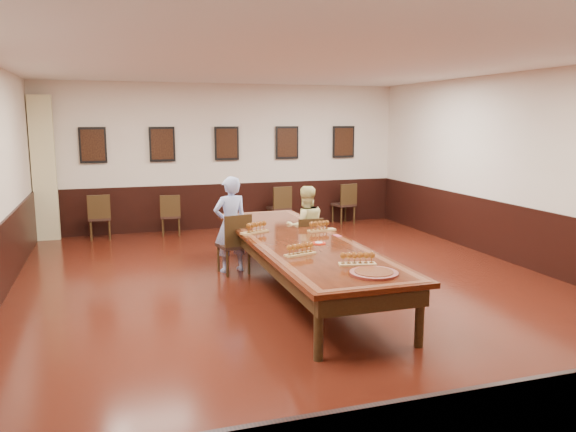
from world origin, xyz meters
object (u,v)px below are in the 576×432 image
object	(u,v)px
chair_woman	(307,243)
person_woman	(305,227)
spare_chair_a	(100,216)
conference_table	(299,249)
spare_chair_c	(279,207)
carved_platter	(374,273)
chair_man	(233,243)
spare_chair_d	(344,203)
person_man	(230,224)
spare_chair_b	(171,215)

from	to	relation	value
chair_woman	person_woman	bearing A→B (deg)	-90.00
spare_chair_a	conference_table	bearing A→B (deg)	120.39
spare_chair_a	spare_chair_c	bearing A→B (deg)	-179.37
carved_platter	chair_man	bearing A→B (deg)	105.12
spare_chair_d	person_man	distance (m)	4.83
chair_man	person_man	world-z (taller)	person_man
chair_man	spare_chair_b	world-z (taller)	chair_man
chair_man	carved_platter	size ratio (longest dim) A/B	1.48
carved_platter	person_woman	bearing A→B (deg)	84.17
person_woman	conference_table	bearing A→B (deg)	67.65
spare_chair_c	spare_chair_d	distance (m)	1.61
person_woman	spare_chair_d	bearing A→B (deg)	-120.24
spare_chair_c	person_man	world-z (taller)	person_man
chair_woman	spare_chair_b	bearing A→B (deg)	-60.97
spare_chair_a	person_man	size ratio (longest dim) A/B	0.61
chair_woman	person_woman	size ratio (longest dim) A/B	0.64
chair_man	person_woman	size ratio (longest dim) A/B	0.71
spare_chair_c	conference_table	size ratio (longest dim) A/B	0.19
chair_man	spare_chair_b	bearing A→B (deg)	-90.33
spare_chair_b	spare_chair_d	distance (m)	4.04
chair_woman	spare_chair_b	xyz separation A→B (m)	(-1.81, 3.50, 0.00)
spare_chair_b	person_man	bearing A→B (deg)	107.56
spare_chair_c	carved_platter	world-z (taller)	spare_chair_c
person_man	carved_platter	xyz separation A→B (m)	(0.89, -3.31, 0.00)
chair_man	conference_table	world-z (taller)	chair_man
spare_chair_d	chair_woman	bearing A→B (deg)	47.82
chair_man	spare_chair_c	bearing A→B (deg)	-128.58
chair_man	spare_chair_a	xyz separation A→B (m)	(-2.05, 3.37, -0.02)
spare_chair_c	person_man	xyz separation A→B (m)	(-1.82, -3.35, 0.29)
chair_woman	carved_platter	size ratio (longest dim) A/B	1.34
person_man	conference_table	bearing A→B (deg)	107.64
spare_chair_a	carved_platter	xyz separation A→B (m)	(2.92, -6.58, 0.30)
spare_chair_b	conference_table	distance (m)	4.71
chair_woman	carved_platter	distance (m)	3.07
person_woman	conference_table	xyz separation A→B (m)	(-0.50, -1.12, -0.07)
person_woman	carved_platter	world-z (taller)	person_woman
spare_chair_b	spare_chair_c	bearing A→B (deg)	-170.06
chair_man	carved_platter	bearing A→B (deg)	94.11
chair_woman	conference_table	xyz separation A→B (m)	(-0.49, -1.02, 0.17)
spare_chair_a	spare_chair_d	bearing A→B (deg)	-179.31
chair_man	chair_woman	distance (m)	1.20
chair_man	spare_chair_a	distance (m)	3.95
spare_chair_a	carved_platter	size ratio (longest dim) A/B	1.43
spare_chair_b	person_man	world-z (taller)	person_man
chair_man	conference_table	distance (m)	1.39
spare_chair_a	spare_chair_c	world-z (taller)	spare_chair_c
chair_woman	spare_chair_a	distance (m)	4.80
spare_chair_b	carved_platter	distance (m)	6.71
spare_chair_c	chair_man	bearing A→B (deg)	55.14
spare_chair_b	spare_chair_c	xyz separation A→B (m)	(2.43, 0.13, 0.04)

